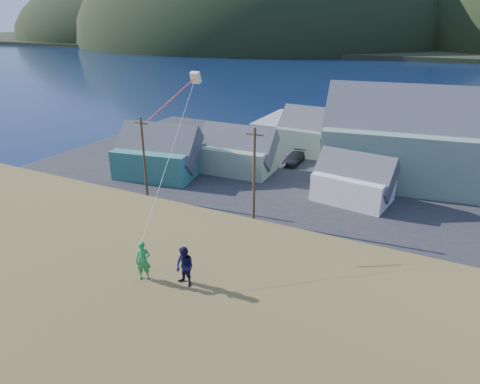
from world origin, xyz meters
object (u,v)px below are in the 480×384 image
Objects in this scene: shed_teal at (158,153)px; kite_flyer_green at (143,261)px; kite_flyer_navy at (185,267)px; shed_white at (354,180)px; wharf at (337,126)px; shed_palegreen_far at (320,133)px; shed_palegreen_near at (237,151)px.

kite_flyer_green is (19.59, -26.40, 5.29)m from shed_teal.
kite_flyer_navy is at bearing -16.04° from kite_flyer_green.
kite_flyer_navy reaches higher than shed_white.
shed_white is at bearing 56.47° from kite_flyer_green.
shed_teal is at bearing 98.01° from kite_flyer_green.
wharf is at bearing 68.29° from kite_flyer_green.
kite_flyer_green is (-2.52, -29.02, 5.71)m from shed_white.
wharf is 59.44m from kite_flyer_green.
shed_white is at bearing -57.73° from shed_palegreen_far.
shed_palegreen_near is (-5.08, -26.69, 2.07)m from wharf.
kite_flyer_navy is (8.84, -58.13, 7.61)m from wharf.
shed_palegreen_far is 44.23m from kite_flyer_green.
shed_white is (9.56, -29.51, 1.90)m from wharf.
wharf is 2.50× the size of shed_teal.
wharf is 2.27× the size of shed_palegreen_far.
shed_palegreen_far is (6.60, 11.73, 0.34)m from shed_palegreen_near.
wharf is 2.75× the size of shed_palegreen_near.
kite_flyer_navy is (7.32, -43.17, 5.20)m from shed_palegreen_far.
shed_palegreen_near is 34.52m from kite_flyer_green.
shed_teal is 1.27× the size of shed_white.
shed_teal is 1.10× the size of shed_palegreen_near.
shed_teal is 6.07× the size of kite_flyer_green.
kite_flyer_green is at bearing -83.14° from wharf.
kite_flyer_green is at bearing -156.52° from kite_flyer_navy.
kite_flyer_green reaches higher than wharf.
shed_teal reaches higher than shed_palegreen_near.
wharf is 3.17× the size of shed_white.
shed_palegreen_near is at bearing -100.79° from wharf.
kite_flyer_green is (5.52, -43.57, 5.20)m from shed_palegreen_far.
shed_teal is at bearing 140.40° from kite_flyer_navy.
kite_flyer_green is 1.00× the size of kite_flyer_navy.
kite_flyer_navy reaches higher than shed_teal.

